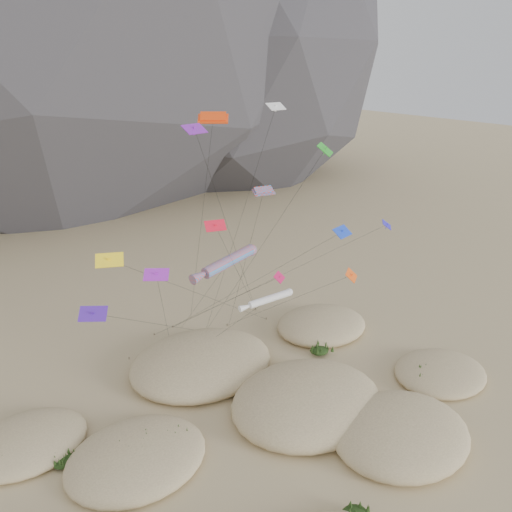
# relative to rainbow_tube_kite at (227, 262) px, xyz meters

# --- Properties ---
(ground) EXTENTS (500.00, 500.00, 0.00)m
(ground) POSITION_rel_rainbow_tube_kite_xyz_m (-0.07, -13.39, -13.71)
(ground) COLOR #CCB789
(ground) RESTS_ON ground
(dunes) EXTENTS (51.94, 39.19, 4.15)m
(dunes) POSITION_rel_rainbow_tube_kite_xyz_m (-0.83, -8.37, -12.96)
(dunes) COLOR #CCB789
(dunes) RESTS_ON ground
(dune_grass) EXTENTS (42.80, 26.77, 1.57)m
(dune_grass) POSITION_rel_rainbow_tube_kite_xyz_m (-1.43, -9.56, -12.87)
(dune_grass) COLOR black
(dune_grass) RESTS_ON ground
(kite_stakes) EXTENTS (19.55, 4.97, 0.30)m
(kite_stakes) POSITION_rel_rainbow_tube_kite_xyz_m (1.65, 10.72, -13.56)
(kite_stakes) COLOR #3F2D1E
(kite_stakes) RESTS_ON ground
(rainbow_tube_kite) EXTENTS (8.93, 14.53, 14.72)m
(rainbow_tube_kite) POSITION_rel_rainbow_tube_kite_xyz_m (0.00, 0.00, 0.00)
(rainbow_tube_kite) COLOR #FE351A
(rainbow_tube_kite) RESTS_ON ground
(white_tube_kite) EXTENTS (6.37, 10.68, 10.63)m
(white_tube_kite) POSITION_rel_rainbow_tube_kite_xyz_m (2.93, -3.23, -3.72)
(white_tube_kite) COLOR silver
(white_tube_kite) RESTS_ON ground
(orange_parafoil) EXTENTS (3.84, 13.96, 28.54)m
(orange_parafoil) POSITION_rel_rainbow_tube_kite_xyz_m (-0.03, 2.09, 13.99)
(orange_parafoil) COLOR red
(orange_parafoil) RESTS_ON ground
(multi_parafoil) EXTENTS (2.43, 10.64, 20.95)m
(multi_parafoil) POSITION_rel_rainbow_tube_kite_xyz_m (4.81, 0.55, 6.54)
(multi_parafoil) COLOR red
(multi_parafoil) RESTS_ON ground
(delta_kites) EXTENTS (35.13, 20.74, 29.27)m
(delta_kites) POSITION_rel_rainbow_tube_kite_xyz_m (1.38, -2.85, 4.04)
(delta_kites) COLOR red
(delta_kites) RESTS_ON ground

